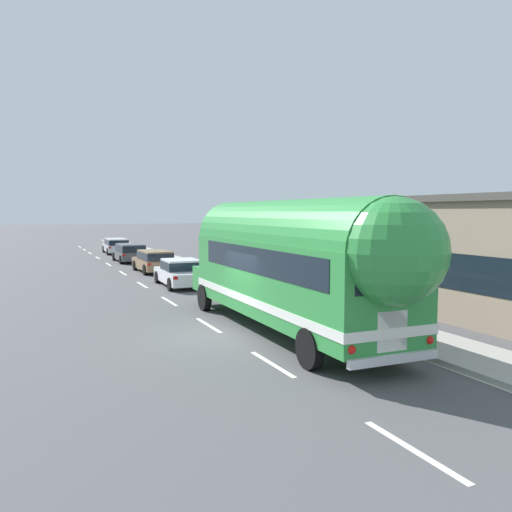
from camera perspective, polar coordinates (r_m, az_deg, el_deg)
The scene contains 8 objects.
ground_plane at distance 16.35m, azimuth -3.56°, elevation -8.49°, with size 300.00×300.00×0.00m, color #4C4C4F.
lane_markings at distance 29.29m, azimuth -7.63°, elevation -2.59°, with size 3.84×80.00×0.01m.
sidewalk_slab at distance 27.24m, azimuth -1.33°, elevation -2.95°, with size 2.30×90.00×0.15m, color #9E9B93.
painted_bus at distance 15.76m, azimuth 4.05°, elevation -0.50°, with size 2.70×12.74×4.12m.
car_lead at distance 26.84m, azimuth -8.16°, elevation -1.70°, with size 2.05×4.48×1.37m.
car_second at distance 33.21m, azimuth -11.01°, elevation -0.41°, with size 1.95×4.34×1.37m.
car_third at distance 40.38m, azimuth -13.54°, elevation 0.47°, with size 1.98×4.51×1.37m.
car_fourth at distance 48.80m, azimuth -14.94°, elevation 1.18°, with size 2.06×4.79×1.37m.
Camera 1 is at (-5.53, -14.92, 3.76)m, focal length 36.87 mm.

